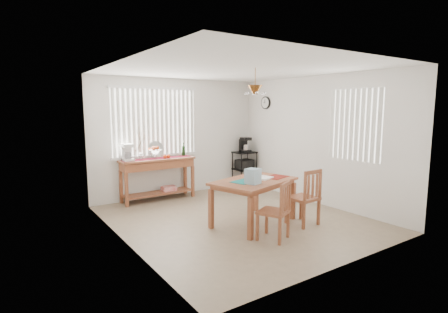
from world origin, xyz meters
TOP-DOWN VIEW (x-y plane):
  - ground at (0.00, 0.00)m, footprint 4.00×4.50m
  - room_shell at (0.00, 0.02)m, footprint 4.20×4.70m
  - sideboard at (-0.61, 2.01)m, footprint 1.59×0.45m
  - sideboard_items at (-0.89, 2.02)m, footprint 1.51×0.38m
  - wire_cart at (1.70, 2.00)m, footprint 0.52×0.41m
  - cart_items at (1.70, 2.01)m, footprint 0.21×0.25m
  - dining_table at (0.09, -0.36)m, footprint 1.61×1.26m
  - table_items at (-0.01, -0.52)m, footprint 1.18×0.54m
  - chair_left at (-0.10, -1.12)m, footprint 0.55×0.55m
  - chair_right at (0.76, -0.89)m, footprint 0.46×0.46m

SIDE VIEW (x-z plane):
  - ground at x=0.00m, z-range -0.01..0.00m
  - chair_left at x=-0.10m, z-range -0.01..0.88m
  - chair_right at x=0.76m, z-range -0.01..0.95m
  - wire_cart at x=1.70m, z-range 0.09..0.97m
  - dining_table at x=0.09m, z-range 0.29..1.05m
  - sideboard at x=-0.61m, z-range 0.22..1.12m
  - table_items at x=-0.01m, z-range 0.73..0.97m
  - sideboard_items at x=-0.89m, z-range 0.69..1.38m
  - cart_items at x=1.70m, z-range 0.86..1.23m
  - room_shell at x=0.00m, z-range 0.34..3.04m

